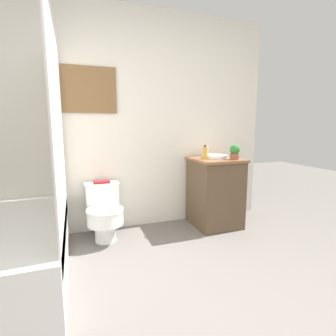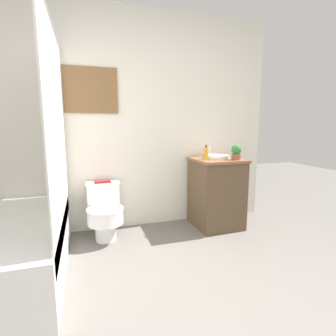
{
  "view_description": "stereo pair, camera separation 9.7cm",
  "coord_description": "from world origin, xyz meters",
  "px_view_note": "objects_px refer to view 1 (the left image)",
  "views": [
    {
      "loc": [
        -0.56,
        -0.92,
        1.2
      ],
      "look_at": [
        0.36,
        1.62,
        0.76
      ],
      "focal_mm": 28.0,
      "sensor_mm": 36.0,
      "label": 1
    },
    {
      "loc": [
        -0.46,
        -0.95,
        1.2
      ],
      "look_at": [
        0.36,
        1.62,
        0.76
      ],
      "focal_mm": 28.0,
      "sensor_mm": 36.0,
      "label": 2
    }
  ],
  "objects_px": {
    "toilet": "(104,212)",
    "soap_bottle": "(205,153)",
    "potted_plant": "(235,152)",
    "book_on_tank": "(102,182)",
    "sink": "(215,156)"
  },
  "relations": [
    {
      "from": "soap_bottle",
      "to": "potted_plant",
      "type": "height_order",
      "value": "potted_plant"
    },
    {
      "from": "toilet",
      "to": "potted_plant",
      "type": "distance_m",
      "value": 1.59
    },
    {
      "from": "soap_bottle",
      "to": "potted_plant",
      "type": "bearing_deg",
      "value": -18.99
    },
    {
      "from": "toilet",
      "to": "soap_bottle",
      "type": "xyz_separation_m",
      "value": [
        1.14,
        -0.08,
        0.59
      ]
    },
    {
      "from": "soap_bottle",
      "to": "potted_plant",
      "type": "xyz_separation_m",
      "value": [
        0.32,
        -0.11,
        0.02
      ]
    },
    {
      "from": "toilet",
      "to": "potted_plant",
      "type": "xyz_separation_m",
      "value": [
        1.46,
        -0.19,
        0.6
      ]
    },
    {
      "from": "sink",
      "to": "potted_plant",
      "type": "distance_m",
      "value": 0.25
    },
    {
      "from": "soap_bottle",
      "to": "book_on_tank",
      "type": "height_order",
      "value": "soap_bottle"
    },
    {
      "from": "potted_plant",
      "to": "book_on_tank",
      "type": "xyz_separation_m",
      "value": [
        -1.46,
        0.32,
        -0.31
      ]
    },
    {
      "from": "toilet",
      "to": "book_on_tank",
      "type": "xyz_separation_m",
      "value": [
        -0.0,
        0.13,
        0.29
      ]
    },
    {
      "from": "soap_bottle",
      "to": "sink",
      "type": "bearing_deg",
      "value": 23.1
    },
    {
      "from": "toilet",
      "to": "soap_bottle",
      "type": "distance_m",
      "value": 1.28
    },
    {
      "from": "potted_plant",
      "to": "soap_bottle",
      "type": "bearing_deg",
      "value": 161.01
    },
    {
      "from": "toilet",
      "to": "soap_bottle",
      "type": "bearing_deg",
      "value": -4.25
    },
    {
      "from": "sink",
      "to": "potted_plant",
      "type": "height_order",
      "value": "potted_plant"
    }
  ]
}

